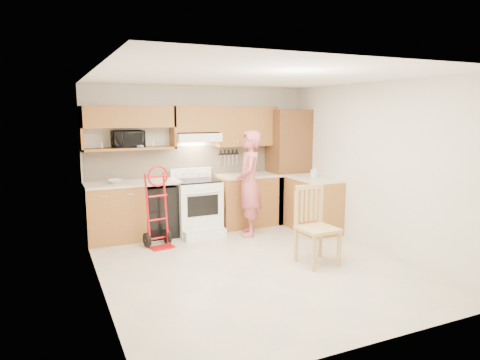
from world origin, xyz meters
TOP-DOWN VIEW (x-y plane):
  - floor at (0.00, 0.00)m, footprint 4.00×4.50m
  - ceiling at (0.00, 0.00)m, footprint 4.00×4.50m
  - wall_back at (0.00, 2.26)m, footprint 4.00×0.02m
  - wall_front at (0.00, -2.26)m, footprint 4.00×0.02m
  - wall_left at (-2.01, 0.00)m, footprint 0.02×4.50m
  - wall_right at (2.01, 0.00)m, footprint 0.02×4.50m
  - backsplash at (0.00, 2.23)m, footprint 3.92×0.03m
  - lower_cab_left at (-1.55, 1.95)m, footprint 0.90×0.60m
  - dishwasher at (-0.80, 1.95)m, footprint 0.60×0.60m
  - lower_cab_right at (0.83, 1.95)m, footprint 1.14×0.60m
  - countertop_left at (-1.25, 1.95)m, footprint 1.50×0.63m
  - countertop_right at (0.83, 1.95)m, footprint 1.14×0.63m
  - cab_return_right at (1.70, 1.15)m, footprint 0.60×1.00m
  - countertop_return at (1.70, 1.15)m, footprint 0.63×1.00m
  - pantry_tall at (1.65, 1.95)m, footprint 0.70×0.60m
  - upper_cab_left at (-1.25, 2.08)m, footprint 1.50×0.33m
  - upper_shelf_mw at (-1.25, 2.08)m, footprint 1.50×0.33m
  - upper_cab_center at (-0.12, 2.08)m, footprint 0.76×0.33m
  - upper_cab_right at (0.83, 2.08)m, footprint 1.14×0.33m
  - range_hood at (-0.12, 2.02)m, footprint 0.76×0.46m
  - knife_strip at (0.55, 2.21)m, footprint 0.40×0.05m
  - microwave at (-1.27, 2.08)m, footprint 0.51×0.37m
  - range at (-0.20, 1.79)m, footprint 0.74×0.97m
  - person at (0.55, 1.35)m, footprint 0.64×0.76m
  - hand_truck at (-0.98, 1.33)m, footprint 0.51×0.48m
  - dining_chair at (0.79, -0.31)m, footprint 0.50×0.54m
  - soap_bottle at (1.70, 1.14)m, footprint 0.11×0.11m
  - bowl at (-1.51, 1.95)m, footprint 0.26×0.26m

SIDE VIEW (x-z plane):
  - floor at x=0.00m, z-range -0.02..0.00m
  - dishwasher at x=-0.80m, z-range 0.00..0.85m
  - lower_cab_left at x=-1.55m, z-range 0.00..0.90m
  - lower_cab_right at x=0.83m, z-range 0.00..0.90m
  - cab_return_right at x=1.70m, z-range 0.00..0.90m
  - dining_chair at x=0.79m, z-range 0.00..1.07m
  - range at x=-0.20m, z-range 0.00..1.09m
  - hand_truck at x=-0.98m, z-range 0.00..1.14m
  - person at x=0.55m, z-range 0.00..1.76m
  - countertop_left at x=-1.25m, z-range 0.90..0.94m
  - countertop_right at x=0.83m, z-range 0.90..0.94m
  - countertop_return at x=1.70m, z-range 0.90..0.94m
  - bowl at x=-1.51m, z-range 0.94..1.00m
  - soap_bottle at x=1.70m, z-range 0.94..1.14m
  - pantry_tall at x=1.65m, z-range 0.00..2.10m
  - backsplash at x=0.00m, z-range 0.92..1.48m
  - knife_strip at x=0.55m, z-range 1.09..1.39m
  - wall_back at x=0.00m, z-range 0.00..2.50m
  - wall_front at x=0.00m, z-range 0.00..2.50m
  - wall_left at x=-2.01m, z-range 0.00..2.50m
  - wall_right at x=2.01m, z-range 0.00..2.50m
  - upper_shelf_mw at x=-1.25m, z-range 1.45..1.49m
  - microwave at x=-1.27m, z-range 1.49..1.76m
  - range_hood at x=-0.12m, z-range 1.56..1.70m
  - upper_cab_right at x=0.83m, z-range 1.45..2.15m
  - upper_cab_center at x=-0.12m, z-range 1.72..2.16m
  - upper_cab_left at x=-1.25m, z-range 1.81..2.15m
  - ceiling at x=0.00m, z-range 2.50..2.52m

